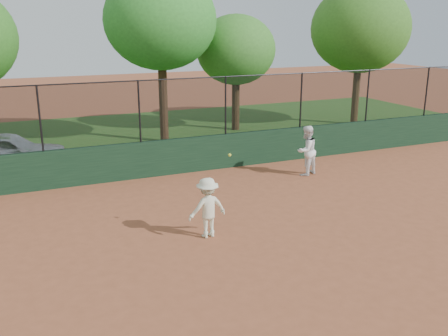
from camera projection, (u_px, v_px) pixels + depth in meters
name	position (u px, v px, depth m)	size (l,w,h in m)	color
ground	(230.00, 247.00, 11.41)	(80.00, 80.00, 0.00)	#9A5031
back_wall	(157.00, 158.00, 16.53)	(26.00, 0.20, 1.20)	#17341F
grass_strip	(119.00, 139.00, 21.98)	(36.00, 12.00, 0.01)	#244B17
parked_car	(6.00, 152.00, 17.01)	(1.62, 4.02, 1.37)	silver
player_second	(306.00, 151.00, 16.57)	(0.81, 0.63, 1.67)	white
player_main	(208.00, 208.00, 11.78)	(1.00, 0.61, 2.06)	beige
fence_assembly	(154.00, 110.00, 16.05)	(26.00, 0.06, 2.00)	black
tree_2	(161.00, 21.00, 20.08)	(4.61, 4.19, 7.00)	#472C19
tree_3	(236.00, 50.00, 22.79)	(3.69, 3.35, 5.31)	#3E2914
tree_4	(361.00, 29.00, 23.84)	(4.86, 4.42, 6.74)	#4A321A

